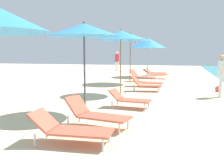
# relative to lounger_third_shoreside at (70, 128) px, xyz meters

# --- Properties ---
(lounger_third_shoreside) EXTENTS (1.53, 0.69, 0.61)m
(lounger_third_shoreside) POSITION_rel_lounger_third_shoreside_xyz_m (0.00, 0.00, 0.00)
(lounger_third_shoreside) COLOR #D8593F
(lounger_third_shoreside) RESTS_ON ground
(umbrella_fourth) EXTENTS (1.92, 1.92, 2.51)m
(umbrella_fourth) POSITION_rel_lounger_third_shoreside_xyz_m (-0.56, 2.26, 1.97)
(umbrella_fourth) COLOR #4C4C51
(umbrella_fourth) RESTS_ON ground
(lounger_fourth_shoreside) EXTENTS (1.29, 0.69, 0.56)m
(lounger_fourth_shoreside) POSITION_rel_lounger_third_shoreside_xyz_m (0.44, 3.40, -0.02)
(lounger_fourth_shoreside) COLOR #D8593F
(lounger_fourth_shoreside) RESTS_ON ground
(lounger_fourth_inland) EXTENTS (1.52, 0.83, 0.69)m
(lounger_fourth_inland) POSITION_rel_lounger_third_shoreside_xyz_m (0.13, 1.12, 0.02)
(lounger_fourth_inland) COLOR #D8593F
(lounger_fourth_inland) RESTS_ON ground
(umbrella_fifth) EXTENTS (1.86, 1.86, 2.62)m
(umbrella_fifth) POSITION_rel_lounger_third_shoreside_xyz_m (-0.40, 5.89, 2.07)
(umbrella_fifth) COLOR olive
(umbrella_fifth) RESTS_ON ground
(lounger_fifth_shoreside) EXTENTS (1.31, 0.70, 0.62)m
(lounger_fifth_shoreside) POSITION_rel_lounger_third_shoreside_xyz_m (0.48, 6.98, -0.00)
(lounger_fifth_shoreside) COLOR #D8593F
(lounger_fifth_shoreside) RESTS_ON ground
(umbrella_sixth) EXTENTS (2.22, 2.22, 2.77)m
(umbrella_sixth) POSITION_rel_lounger_third_shoreside_xyz_m (-0.73, 9.70, 2.20)
(umbrella_sixth) COLOR olive
(umbrella_sixth) RESTS_ON ground
(lounger_sixth_shoreside) EXTENTS (1.57, 0.92, 0.70)m
(lounger_sixth_shoreside) POSITION_rel_lounger_third_shoreside_xyz_m (-0.27, 10.85, 0.03)
(lounger_sixth_shoreside) COLOR #D8593F
(lounger_sixth_shoreside) RESTS_ON ground
(lounger_sixth_inland) EXTENTS (1.59, 0.64, 0.55)m
(lounger_sixth_inland) POSITION_rel_lounger_third_shoreside_xyz_m (0.29, 8.52, -0.04)
(lounger_sixth_inland) COLOR #D8593F
(lounger_sixth_inland) RESTS_ON ground
(umbrella_farthest) EXTENTS (2.52, 2.52, 2.76)m
(umbrella_farthest) POSITION_rel_lounger_third_shoreside_xyz_m (-0.29, 13.92, 2.05)
(umbrella_farthest) COLOR silver
(umbrella_farthest) RESTS_ON ground
(lounger_farthest_shoreside) EXTENTS (1.50, 0.71, 0.55)m
(lounger_farthest_shoreside) POSITION_rel_lounger_third_shoreside_xyz_m (0.14, 15.06, -0.03)
(lounger_farthest_shoreside) COLOR #D8593F
(lounger_farthest_shoreside) RESTS_ON ground
(lounger_farthest_inland) EXTENTS (1.61, 0.72, 0.61)m
(lounger_farthest_inland) POSITION_rel_lounger_third_shoreside_xyz_m (0.33, 12.78, 0.04)
(lounger_farthest_inland) COLOR #D8593F
(lounger_farthest_inland) RESTS_ON ground
(person_walking_near) EXTENTS (0.30, 0.40, 1.60)m
(person_walking_near) POSITION_rel_lounger_third_shoreside_xyz_m (3.41, 6.14, 0.67)
(person_walking_near) COLOR silver
(person_walking_near) RESTS_ON ground
(person_walking_mid) EXTENTS (0.38, 0.26, 1.79)m
(person_walking_mid) POSITION_rel_lounger_third_shoreside_xyz_m (-3.66, 18.71, 0.80)
(person_walking_mid) COLOR silver
(person_walking_mid) RESTS_ON ground
(beach_ball) EXTENTS (0.25, 0.25, 0.25)m
(beach_ball) POSITION_rel_lounger_third_shoreside_xyz_m (3.53, 7.70, -0.18)
(beach_ball) COLOR #E54C38
(beach_ball) RESTS_ON ground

